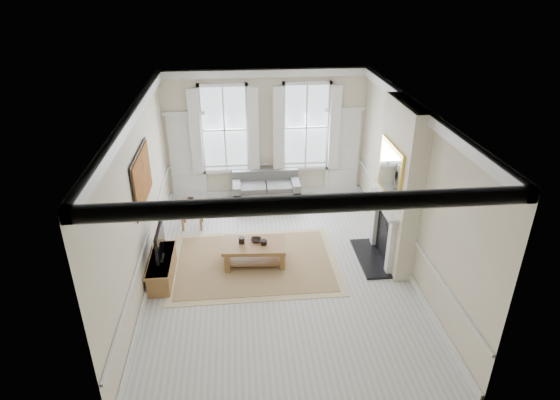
{
  "coord_description": "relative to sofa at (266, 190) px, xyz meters",
  "views": [
    {
      "loc": [
        -0.74,
        -7.99,
        5.59
      ],
      "look_at": [
        0.1,
        0.71,
        1.25
      ],
      "focal_mm": 30.0,
      "sensor_mm": 36.0,
      "label": 1
    }
  ],
  "objects": [
    {
      "name": "ceramic_pot_a",
      "position": [
        -0.7,
        -2.79,
        0.2
      ],
      "size": [
        0.13,
        0.13,
        0.13
      ],
      "primitive_type": "cylinder",
      "color": "black",
      "rests_on": "coffee_table"
    },
    {
      "name": "sofa",
      "position": [
        0.0,
        0.0,
        0.0
      ],
      "size": [
        1.73,
        0.84,
        0.83
      ],
      "color": "#565654",
      "rests_on": "floor"
    },
    {
      "name": "tv_stand",
      "position": [
        -2.3,
        -3.18,
        -0.12
      ],
      "size": [
        0.42,
        1.31,
        0.47
      ],
      "primitive_type": "cube",
      "color": "brown",
      "rests_on": "floor"
    },
    {
      "name": "bowl",
      "position": [
        -0.4,
        -2.74,
        0.16
      ],
      "size": [
        0.25,
        0.25,
        0.05
      ],
      "primitive_type": "imported",
      "rotation": [
        0.0,
        0.0,
        -0.15
      ],
      "color": "black",
      "rests_on": "coffee_table"
    },
    {
      "name": "mirror",
      "position": [
        2.25,
        -2.91,
        1.7
      ],
      "size": [
        0.06,
        1.26,
        1.06
      ],
      "primitive_type": "cube",
      "color": "gold",
      "rests_on": "chimney_breast"
    },
    {
      "name": "hearth",
      "position": [
        2.04,
        -2.91,
        -0.33
      ],
      "size": [
        0.55,
        1.5,
        0.05
      ],
      "primitive_type": "cube",
      "color": "black",
      "rests_on": "floor"
    },
    {
      "name": "rug",
      "position": [
        -0.45,
        -2.84,
        -0.34
      ],
      "size": [
        3.5,
        2.6,
        0.02
      ],
      "primitive_type": "cube",
      "color": "olive",
      "rests_on": "floor"
    },
    {
      "name": "ceramic_pot_b",
      "position": [
        -0.25,
        -2.89,
        0.18
      ],
      "size": [
        0.13,
        0.13,
        0.1
      ],
      "primitive_type": "cylinder",
      "color": "black",
      "rests_on": "coffee_table"
    },
    {
      "name": "left_wall",
      "position": [
        -2.56,
        -3.11,
        1.35
      ],
      "size": [
        0.0,
        7.2,
        7.2
      ],
      "primitive_type": "plane",
      "rotation": [
        1.57,
        0.0,
        1.57
      ],
      "color": "beige",
      "rests_on": "floor"
    },
    {
      "name": "floor",
      "position": [
        0.04,
        -3.11,
        -0.35
      ],
      "size": [
        7.2,
        7.2,
        0.0
      ],
      "primitive_type": "plane",
      "color": "#B7B5AD",
      "rests_on": "ground"
    },
    {
      "name": "door_right",
      "position": [
        2.09,
        0.45,
        0.8
      ],
      "size": [
        0.9,
        0.08,
        2.3
      ],
      "primitive_type": "cube",
      "color": "silver",
      "rests_on": "floor"
    },
    {
      "name": "window_right",
      "position": [
        1.09,
        0.44,
        1.55
      ],
      "size": [
        1.26,
        0.2,
        2.2
      ],
      "primitive_type": null,
      "color": "#B2BCC6",
      "rests_on": "back_wall"
    },
    {
      "name": "side_table",
      "position": [
        -1.85,
        -1.1,
        0.15
      ],
      "size": [
        0.52,
        0.52,
        0.61
      ],
      "rotation": [
        0.0,
        0.0,
        -0.03
      ],
      "color": "brown",
      "rests_on": "floor"
    },
    {
      "name": "tv",
      "position": [
        -2.28,
        -3.18,
        0.51
      ],
      "size": [
        0.08,
        0.9,
        0.68
      ],
      "color": "black",
      "rests_on": "tv_stand"
    },
    {
      "name": "coffee_table",
      "position": [
        -0.45,
        -2.84,
        0.05
      ],
      "size": [
        1.33,
        0.84,
        0.48
      ],
      "rotation": [
        0.0,
        0.0,
        -0.07
      ],
      "color": "brown",
      "rests_on": "rug"
    },
    {
      "name": "chimney_breast",
      "position": [
        2.47,
        -2.91,
        1.35
      ],
      "size": [
        0.35,
        1.7,
        3.38
      ],
      "primitive_type": "cube",
      "color": "beige",
      "rests_on": "floor"
    },
    {
      "name": "ceiling",
      "position": [
        0.04,
        -3.11,
        3.05
      ],
      "size": [
        7.2,
        7.2,
        0.0
      ],
      "primitive_type": "plane",
      "rotation": [
        3.14,
        0.0,
        0.0
      ],
      "color": "white",
      "rests_on": "back_wall"
    },
    {
      "name": "right_wall",
      "position": [
        2.64,
        -3.11,
        1.35
      ],
      "size": [
        0.0,
        7.2,
        7.2
      ],
      "primitive_type": "plane",
      "rotation": [
        1.57,
        0.0,
        -1.57
      ],
      "color": "beige",
      "rests_on": "floor"
    },
    {
      "name": "fireplace",
      "position": [
        2.24,
        -2.91,
        0.38
      ],
      "size": [
        0.21,
        1.45,
        1.33
      ],
      "color": "silver",
      "rests_on": "floor"
    },
    {
      "name": "door_left",
      "position": [
        -2.01,
        0.45,
        0.8
      ],
      "size": [
        0.9,
        0.08,
        2.3
      ],
      "primitive_type": "cube",
      "color": "silver",
      "rests_on": "floor"
    },
    {
      "name": "painting",
      "position": [
        -2.52,
        -2.81,
        1.7
      ],
      "size": [
        0.05,
        1.66,
        1.06
      ],
      "primitive_type": "cube",
      "color": "#9E631B",
      "rests_on": "left_wall"
    },
    {
      "name": "back_wall",
      "position": [
        0.04,
        0.49,
        1.35
      ],
      "size": [
        5.2,
        0.0,
        5.2
      ],
      "primitive_type": "plane",
      "rotation": [
        1.57,
        0.0,
        0.0
      ],
      "color": "beige",
      "rests_on": "floor"
    },
    {
      "name": "window_left",
      "position": [
        -1.01,
        0.44,
        1.55
      ],
      "size": [
        1.26,
        0.2,
        2.2
      ],
      "primitive_type": null,
      "color": "#B2BCC6",
      "rests_on": "back_wall"
    }
  ]
}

